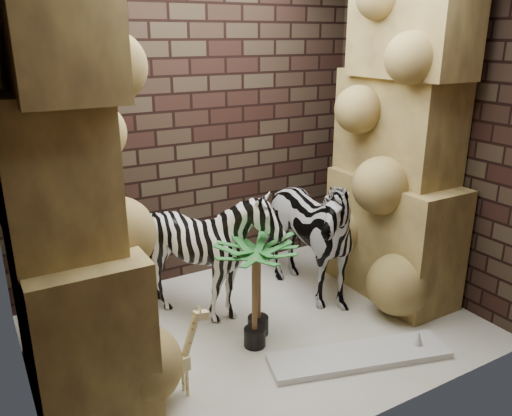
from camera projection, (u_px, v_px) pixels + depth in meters
floor at (260, 329)px, 4.25m from camera, size 3.50×3.50×0.00m
wall_back at (192, 127)px, 4.79m from camera, size 3.50×0.00×3.50m
wall_front at (378, 195)px, 2.74m from camera, size 3.50×0.00×3.50m
wall_right at (428, 130)px, 4.59m from camera, size 0.00×3.00×3.00m
rock_pillar_left at (61, 177)px, 3.10m from camera, size 0.68×1.30×3.00m
rock_pillar_right at (401, 134)px, 4.44m from camera, size 0.58×1.25×3.00m
zebra_right at (300, 221)px, 4.59m from camera, size 0.75×1.27×1.46m
zebra_left at (208, 259)px, 4.28m from camera, size 1.12×1.31×1.08m
giraffe_toy at (172, 357)px, 3.35m from camera, size 0.33×0.13×0.64m
palm_front at (258, 287)px, 4.05m from camera, size 0.36×0.36×0.84m
palm_back at (255, 297)px, 3.89m from camera, size 0.36×0.36×0.85m
surfboard at (359, 356)px, 3.85m from camera, size 1.42×0.71×0.05m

